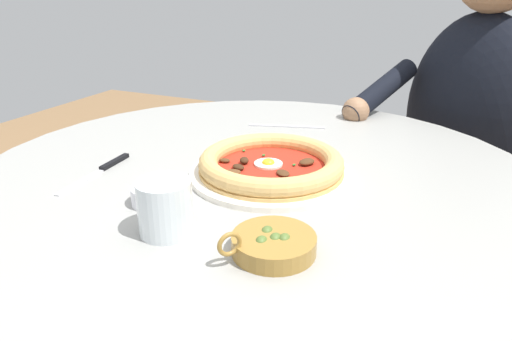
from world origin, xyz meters
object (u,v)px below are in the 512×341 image
Objects in this scene: dining_table at (256,223)px; pizza_on_plate at (271,166)px; cafe_chair_diner at (487,172)px; olive_pan at (273,244)px; fork_utensil at (287,126)px; steak_knife at (105,167)px; ramekin_capers at (154,194)px; diner_person at (458,180)px; water_glass at (165,211)px.

dining_table is 0.14m from pizza_on_plate.
dining_table is 1.21× the size of cafe_chair_diner.
olive_pan reaches higher than fork_utensil.
fork_utensil is at bearing 150.76° from steak_knife.
dining_table is 5.94× the size of fork_utensil.
ramekin_capers is 0.96m from diner_person.
olive_pan is at bearing 76.30° from ramekin_capers.
water_glass is (0.27, -0.02, 0.15)m from dining_table.
cafe_chair_diner is (-0.94, 0.54, -0.23)m from ramekin_capers.
ramekin_capers is at bearing -29.65° from cafe_chair_diner.
water_glass is at bearing -85.57° from olive_pan.
olive_pan is 0.93m from diner_person.
olive_pan reaches higher than dining_table.
cafe_chair_diner is (-0.47, 0.49, -0.22)m from fork_utensil.
fork_utensil is (-0.30, -0.08, -0.02)m from pizza_on_plate.
olive_pan is at bearing 18.81° from fork_utensil.
dining_table is 0.88m from cafe_chair_diner.
water_glass is 1.11× the size of ramekin_capers.
water_glass is at bearing -4.38° from dining_table.
olive_pan is 1.07m from cafe_chair_diner.
steak_knife is at bearing -39.46° from cafe_chair_diner.
diner_person is (-0.87, 0.23, -0.22)m from olive_pan.
fork_utensil is at bearing -171.31° from dining_table.
cafe_chair_diner reaches higher than steak_knife.
diner_person reaches higher than pizza_on_plate.
fork_utensil is at bearing -161.19° from olive_pan.
cafe_chair_diner is (-1.01, 0.47, -0.25)m from water_glass.
ramekin_capers is at bearing -5.85° from fork_utensil.
diner_person reaches higher than steak_knife.
cafe_chair_diner is at bearing 148.54° from diner_person.
water_glass reaches higher than olive_pan.
pizza_on_plate is 4.17× the size of ramekin_capers.
fork_utensil is (-0.39, 0.22, -0.00)m from steak_knife.
dining_table is at bearing -30.83° from cafe_chair_diner.
pizza_on_plate is 1.51× the size of steak_knife.
diner_person is at bearing 139.28° from steak_knife.
steak_knife is 1.59× the size of olive_pan.
olive_pan is (0.25, 0.14, 0.13)m from dining_table.
pizza_on_plate is 0.26m from olive_pan.
fork_utensil is at bearing -164.74° from pizza_on_plate.
pizza_on_plate is 0.22m from ramekin_capers.
dining_table is at bearing -112.61° from pizza_on_plate.
water_glass is at bearing -13.14° from pizza_on_plate.
olive_pan is (0.14, 0.40, 0.01)m from steak_knife.
dining_table is 13.50× the size of water_glass.
cafe_chair_diner reaches higher than olive_pan.
olive_pan is 0.69× the size of fork_utensil.
diner_person is at bearing 150.64° from ramekin_capers.
steak_knife reaches higher than dining_table.
cafe_chair_diner is at bearing 151.87° from pizza_on_plate.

